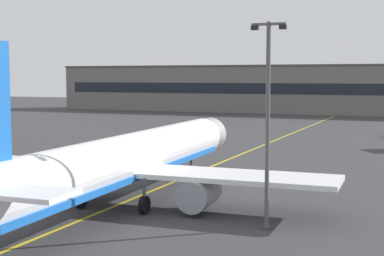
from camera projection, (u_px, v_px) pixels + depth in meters
taxiway_centreline at (197, 172)px, 58.50m from camera, size 2.95×179.98×0.01m
airliner_foreground at (123, 162)px, 43.14m from camera, size 32.11×41.47×11.65m
apron_lamp_post at (268, 122)px, 36.27m from camera, size 2.24×0.90×13.21m
safety_cone_by_nose_gear at (213, 172)px, 57.24m from camera, size 0.44×0.44×0.55m
terminal_building at (330, 89)px, 148.18m from camera, size 154.09×12.40×12.80m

